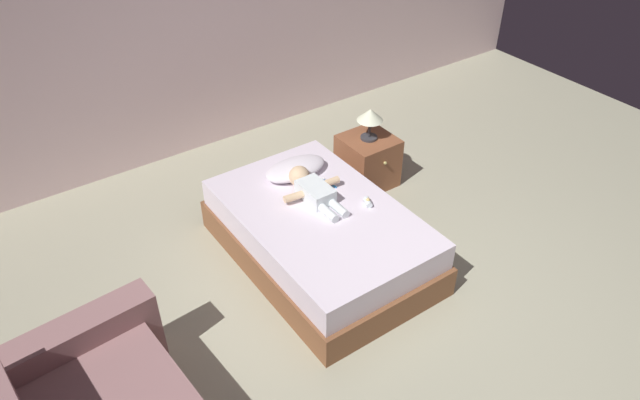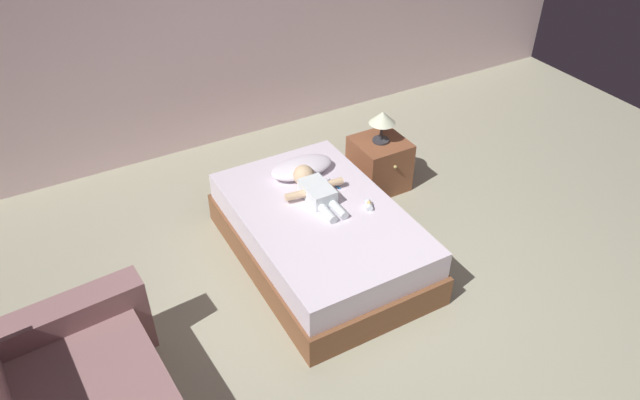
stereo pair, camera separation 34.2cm
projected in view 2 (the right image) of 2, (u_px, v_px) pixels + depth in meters
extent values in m
plane|color=#AAA88C|center=(419.00, 323.00, 4.08)|extent=(8.00, 8.00, 0.00)
cube|color=silver|center=(234.00, 3.00, 5.38)|extent=(8.00, 0.12, 2.66)
cube|color=brown|center=(320.00, 246.00, 4.54)|extent=(1.13, 1.76, 0.24)
cube|color=silver|center=(320.00, 222.00, 4.41)|extent=(1.09, 1.69, 0.22)
ellipsoid|color=white|center=(302.00, 167.00, 4.70)|extent=(0.52, 0.28, 0.11)
cube|color=white|center=(317.00, 192.00, 4.43)|extent=(0.18, 0.30, 0.12)
sphere|color=beige|center=(304.00, 175.00, 4.57)|extent=(0.16, 0.16, 0.16)
cylinder|color=beige|center=(295.00, 195.00, 4.40)|extent=(0.16, 0.07, 0.06)
cylinder|color=beige|center=(333.00, 183.00, 4.52)|extent=(0.16, 0.07, 0.06)
cylinder|color=white|center=(327.00, 213.00, 4.27)|extent=(0.06, 0.18, 0.06)
cylinder|color=white|center=(338.00, 210.00, 4.30)|extent=(0.06, 0.18, 0.06)
cube|color=#2F8FE3|center=(334.00, 184.00, 4.60)|extent=(0.04, 0.14, 0.01)
cube|color=white|center=(328.00, 179.00, 4.64)|extent=(0.02, 0.03, 0.01)
cube|color=gray|center=(72.00, 338.00, 3.61)|extent=(0.96, 0.27, 0.57)
cube|color=brown|center=(379.00, 164.00, 5.26)|extent=(0.44, 0.44, 0.46)
sphere|color=tan|center=(395.00, 167.00, 5.03)|extent=(0.03, 0.03, 0.03)
cylinder|color=#333338|center=(381.00, 140.00, 5.11)|extent=(0.15, 0.15, 0.02)
cylinder|color=#333338|center=(381.00, 131.00, 5.06)|extent=(0.02, 0.02, 0.16)
cone|color=beige|center=(382.00, 117.00, 4.98)|extent=(0.23, 0.23, 0.11)
cylinder|color=white|center=(369.00, 205.00, 4.36)|extent=(0.08, 0.10, 0.05)
cone|color=#E1C16F|center=(369.00, 201.00, 4.34)|extent=(0.03, 0.03, 0.02)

